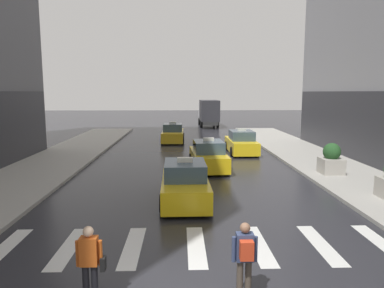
{
  "coord_description": "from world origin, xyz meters",
  "views": [
    {
      "loc": [
        -0.43,
        -6.7,
        4.35
      ],
      "look_at": [
        0.05,
        8.0,
        2.22
      ],
      "focal_mm": 33.53,
      "sensor_mm": 36.0,
      "label": 1
    }
  ],
  "objects": [
    {
      "name": "crosswalk_markings",
      "position": [
        -0.0,
        3.0,
        0.0
      ],
      "size": [
        11.3,
        2.8,
        0.01
      ],
      "color": "silver",
      "rests_on": "ground"
    },
    {
      "name": "pedestrian_with_backpack",
      "position": [
        0.91,
        0.39,
        0.97
      ],
      "size": [
        0.55,
        0.43,
        1.65
      ],
      "color": "#473D33",
      "rests_on": "ground"
    },
    {
      "name": "taxi_second",
      "position": [
        1.15,
        13.38,
        0.72
      ],
      "size": [
        2.1,
        4.62,
        1.8
      ],
      "color": "yellow",
      "rests_on": "ground"
    },
    {
      "name": "taxi_fourth",
      "position": [
        -1.09,
        24.53,
        0.72
      ],
      "size": [
        2.0,
        4.57,
        1.8
      ],
      "color": "gold",
      "rests_on": "ground"
    },
    {
      "name": "pedestrian_with_handbag",
      "position": [
        -2.31,
        0.33,
        0.93
      ],
      "size": [
        0.61,
        0.24,
        1.65
      ],
      "color": "black",
      "rests_on": "ground"
    },
    {
      "name": "taxi_lead",
      "position": [
        -0.26,
        7.26,
        0.72
      ],
      "size": [
        1.98,
        4.57,
        1.8
      ],
      "color": "yellow",
      "rests_on": "ground"
    },
    {
      "name": "taxi_third",
      "position": [
        3.94,
        18.63,
        0.72
      ],
      "size": [
        1.96,
        4.55,
        1.8
      ],
      "color": "yellow",
      "rests_on": "ground"
    },
    {
      "name": "planter_mid_block",
      "position": [
        7.4,
        11.33,
        0.87
      ],
      "size": [
        1.1,
        1.1,
        1.6
      ],
      "color": "#A8A399",
      "rests_on": "curb_right"
    },
    {
      "name": "box_truck",
      "position": [
        3.14,
        38.52,
        1.85
      ],
      "size": [
        2.28,
        7.54,
        3.35
      ],
      "color": "#2D2D2D",
      "rests_on": "ground"
    }
  ]
}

